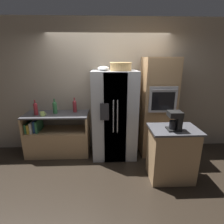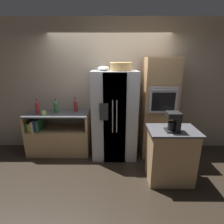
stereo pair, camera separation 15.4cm
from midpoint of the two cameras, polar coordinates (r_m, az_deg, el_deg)
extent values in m
plane|color=black|center=(3.94, -1.95, -13.54)|extent=(20.00, 20.00, 0.00)
cube|color=tan|center=(3.86, -2.21, 8.05)|extent=(12.00, 0.06, 2.80)
cube|color=tan|center=(4.05, -17.99, -9.19)|extent=(1.31, 0.57, 0.54)
cube|color=tan|center=(3.94, -18.36, -5.57)|extent=(1.26, 0.53, 0.02)
cube|color=tan|center=(4.11, -27.14, -3.28)|extent=(0.04, 0.57, 0.34)
cube|color=tan|center=(3.76, -9.19, -3.37)|extent=(0.04, 0.57, 0.34)
cube|color=#4C4C51|center=(3.83, -18.83, -0.76)|extent=(1.31, 0.57, 0.03)
cube|color=#337A4C|center=(4.08, -26.47, -4.22)|extent=(0.04, 0.39, 0.19)
cube|color=gold|center=(4.06, -25.78, -4.28)|extent=(0.05, 0.40, 0.18)
cube|color=silver|center=(4.03, -25.11, -4.01)|extent=(0.04, 0.42, 0.22)
cube|color=#284C8E|center=(4.01, -24.41, -3.93)|extent=(0.05, 0.32, 0.24)
cube|color=#337A4C|center=(3.99, -23.73, -3.88)|extent=(0.04, 0.39, 0.25)
cube|color=silver|center=(3.60, -0.47, -0.89)|extent=(0.89, 0.71, 1.79)
cube|color=silver|center=(3.26, -0.37, -2.87)|extent=(0.44, 0.02, 1.75)
cube|color=silver|center=(3.26, -0.16, -2.87)|extent=(0.44, 0.02, 1.75)
cylinder|color=#B2B2B7|center=(3.20, -0.93, -1.53)|extent=(0.02, 0.02, 0.62)
cylinder|color=#B2B2B7|center=(3.20, 0.43, -1.52)|extent=(0.02, 0.02, 0.62)
cube|color=#2D2D33|center=(3.19, -3.85, 0.02)|extent=(0.16, 0.01, 0.32)
cube|color=tan|center=(3.75, 13.38, 1.35)|extent=(0.64, 0.60, 2.03)
cube|color=#ADADB2|center=(3.40, 15.06, 3.93)|extent=(0.53, 0.04, 0.50)
cube|color=black|center=(3.39, 15.12, 3.37)|extent=(0.43, 0.01, 0.35)
cylinder|color=#B2B2B7|center=(3.33, 15.49, 7.03)|extent=(0.46, 0.02, 0.02)
cube|color=#A68259|center=(3.34, 15.66, 12.51)|extent=(0.61, 0.01, 0.47)
cube|color=tan|center=(3.18, 17.47, -13.10)|extent=(0.72, 0.51, 0.89)
cube|color=#4C4C51|center=(2.98, 18.26, -5.36)|extent=(0.78, 0.55, 0.03)
cylinder|color=tan|center=(3.36, 1.53, 14.52)|extent=(0.39, 0.39, 0.14)
torus|color=tan|center=(3.36, 1.54, 15.70)|extent=(0.42, 0.42, 0.03)
ellipsoid|color=white|center=(3.37, -4.14, 14.02)|extent=(0.22, 0.22, 0.08)
cylinder|color=maroon|center=(3.82, -13.21, 1.66)|extent=(0.08, 0.08, 0.22)
cone|color=maroon|center=(3.79, -13.34, 3.60)|extent=(0.08, 0.08, 0.04)
cylinder|color=maroon|center=(3.78, -13.39, 4.24)|extent=(0.03, 0.03, 0.04)
cylinder|color=#33723F|center=(3.83, -19.22, 1.18)|extent=(0.09, 0.09, 0.22)
cone|color=#33723F|center=(3.80, -19.42, 3.14)|extent=(0.09, 0.09, 0.05)
cylinder|color=#33723F|center=(3.79, -19.48, 3.77)|extent=(0.03, 0.03, 0.04)
cylinder|color=maroon|center=(3.87, -24.69, 0.74)|extent=(0.08, 0.08, 0.22)
cone|color=maroon|center=(3.84, -24.94, 2.66)|extent=(0.08, 0.08, 0.04)
cylinder|color=maroon|center=(3.83, -25.02, 3.29)|extent=(0.03, 0.03, 0.04)
cylinder|color=#B2D166|center=(3.76, -22.88, -0.57)|extent=(0.09, 0.09, 0.09)
torus|color=#B2D166|center=(3.75, -22.23, -0.57)|extent=(0.06, 0.01, 0.06)
cube|color=black|center=(2.90, 17.98, -5.39)|extent=(0.20, 0.19, 0.02)
cylinder|color=black|center=(2.87, 17.83, -3.99)|extent=(0.12, 0.12, 0.13)
cube|color=black|center=(2.87, 19.48, -2.74)|extent=(0.07, 0.16, 0.30)
cube|color=black|center=(2.82, 18.44, -0.68)|extent=(0.20, 0.19, 0.09)
camera|label=1|loc=(0.08, -91.27, -0.39)|focal=28.00mm
camera|label=2|loc=(0.08, 88.73, 0.39)|focal=28.00mm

